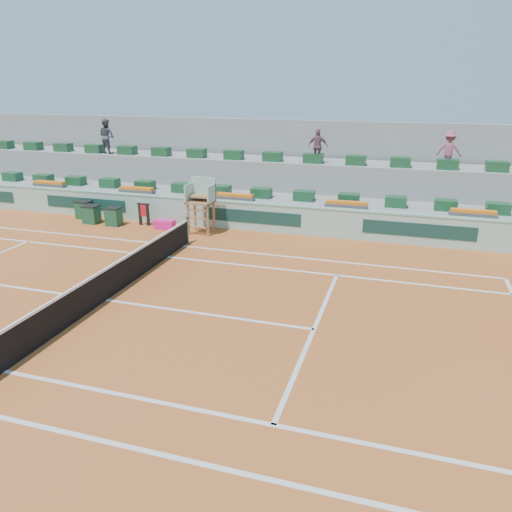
# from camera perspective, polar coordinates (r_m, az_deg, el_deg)

# --- Properties ---
(ground) EXTENTS (90.00, 90.00, 0.00)m
(ground) POSITION_cam_1_polar(r_m,az_deg,el_deg) (15.87, -16.76, -4.86)
(ground) COLOR #A14D1F
(ground) RESTS_ON ground
(seating_tier_lower) EXTENTS (36.00, 4.00, 1.20)m
(seating_tier_lower) POSITION_cam_1_polar(r_m,az_deg,el_deg) (24.76, -3.25, 6.08)
(seating_tier_lower) COLOR gray
(seating_tier_lower) RESTS_ON ground
(seating_tier_upper) EXTENTS (36.00, 2.40, 2.60)m
(seating_tier_upper) POSITION_cam_1_polar(r_m,az_deg,el_deg) (26.08, -2.05, 8.36)
(seating_tier_upper) COLOR gray
(seating_tier_upper) RESTS_ON ground
(stadium_back_wall) EXTENTS (36.00, 0.40, 4.40)m
(stadium_back_wall) POSITION_cam_1_polar(r_m,az_deg,el_deg) (27.42, -0.96, 10.82)
(stadium_back_wall) COLOR gray
(stadium_back_wall) RESTS_ON ground
(player_bag) EXTENTS (0.92, 0.41, 0.41)m
(player_bag) POSITION_cam_1_polar(r_m,az_deg,el_deg) (22.75, -10.41, 3.56)
(player_bag) COLOR #E71E86
(player_bag) RESTS_ON ground
(spectator_left) EXTENTS (1.03, 0.90, 1.80)m
(spectator_left) POSITION_cam_1_polar(r_m,az_deg,el_deg) (28.42, -16.70, 12.97)
(spectator_left) COLOR #484854
(spectator_left) RESTS_ON seating_tier_upper
(spectator_mid) EXTENTS (0.93, 0.40, 1.58)m
(spectator_mid) POSITION_cam_1_polar(r_m,az_deg,el_deg) (24.08, 7.08, 12.34)
(spectator_mid) COLOR #79505C
(spectator_mid) RESTS_ON seating_tier_upper
(spectator_right) EXTENTS (1.14, 0.75, 1.64)m
(spectator_right) POSITION_cam_1_polar(r_m,az_deg,el_deg) (23.99, 21.21, 11.25)
(spectator_right) COLOR #964B5D
(spectator_right) RESTS_ON seating_tier_upper
(court_lines) EXTENTS (23.89, 11.09, 0.01)m
(court_lines) POSITION_cam_1_polar(r_m,az_deg,el_deg) (15.87, -16.77, -4.84)
(court_lines) COLOR silver
(court_lines) RESTS_ON ground
(tennis_net) EXTENTS (0.10, 11.97, 1.10)m
(tennis_net) POSITION_cam_1_polar(r_m,az_deg,el_deg) (15.67, -16.95, -3.10)
(tennis_net) COLOR black
(tennis_net) RESTS_ON ground
(advertising_hoarding) EXTENTS (36.00, 0.34, 1.26)m
(advertising_hoarding) POSITION_cam_1_polar(r_m,az_deg,el_deg) (22.75, -5.13, 4.92)
(advertising_hoarding) COLOR #95BCAC
(advertising_hoarding) RESTS_ON ground
(umpire_chair) EXTENTS (1.10, 0.90, 2.40)m
(umpire_chair) POSITION_cam_1_polar(r_m,az_deg,el_deg) (21.65, -6.26, 6.61)
(umpire_chair) COLOR brown
(umpire_chair) RESTS_ON ground
(seat_row_lower) EXTENTS (32.90, 0.60, 0.44)m
(seat_row_lower) POSITION_cam_1_polar(r_m,az_deg,el_deg) (23.76, -4.05, 7.52)
(seat_row_lower) COLOR #174726
(seat_row_lower) RESTS_ON seating_tier_lower
(seat_row_upper) EXTENTS (32.90, 0.60, 0.44)m
(seat_row_upper) POSITION_cam_1_polar(r_m,az_deg,el_deg) (25.27, -2.55, 11.49)
(seat_row_upper) COLOR #174726
(seat_row_upper) RESTS_ON seating_tier_upper
(flower_planters) EXTENTS (26.80, 0.36, 0.28)m
(flower_planters) POSITION_cam_1_polar(r_m,az_deg,el_deg) (23.64, -8.17, 7.10)
(flower_planters) COLOR #4B4B4B
(flower_planters) RESTS_ON seating_tier_lower
(drink_cooler_a) EXTENTS (0.67, 0.58, 0.84)m
(drink_cooler_a) POSITION_cam_1_polar(r_m,az_deg,el_deg) (23.81, -15.96, 4.37)
(drink_cooler_a) COLOR #17452A
(drink_cooler_a) RESTS_ON ground
(drink_cooler_b) EXTENTS (0.71, 0.61, 0.84)m
(drink_cooler_b) POSITION_cam_1_polar(r_m,az_deg,el_deg) (24.51, -18.31, 4.55)
(drink_cooler_b) COLOR #17452A
(drink_cooler_b) RESTS_ON ground
(drink_cooler_c) EXTENTS (0.71, 0.61, 0.84)m
(drink_cooler_c) POSITION_cam_1_polar(r_m,az_deg,el_deg) (25.54, -19.06, 5.05)
(drink_cooler_c) COLOR #17452A
(drink_cooler_c) RESTS_ON ground
(towel_rack) EXTENTS (0.63, 0.11, 1.03)m
(towel_rack) POSITION_cam_1_polar(r_m,az_deg,el_deg) (23.45, -12.71, 4.88)
(towel_rack) COLOR black
(towel_rack) RESTS_ON ground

